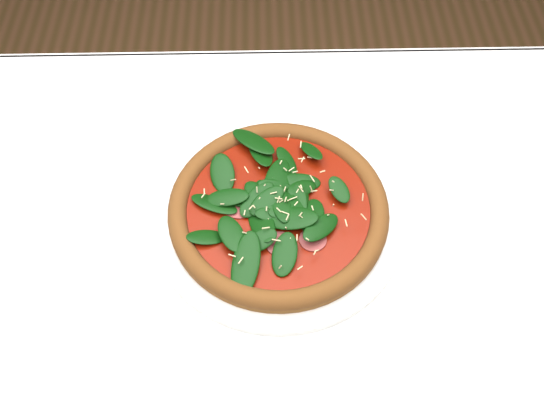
{
  "coord_description": "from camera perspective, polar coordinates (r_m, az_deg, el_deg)",
  "views": [
    {
      "loc": [
        0.04,
        -0.43,
        1.49
      ],
      "look_at": [
        0.05,
        0.06,
        0.77
      ],
      "focal_mm": 40.0,
      "sensor_mm": 36.0,
      "label": 1
    }
  ],
  "objects": [
    {
      "name": "dining_table",
      "position": [
        0.94,
        -3.03,
        -7.19
      ],
      "size": [
        1.21,
        0.81,
        0.75
      ],
      "color": "white",
      "rests_on": "ground"
    },
    {
      "name": "pizza",
      "position": [
        0.85,
        0.61,
        -0.28
      ],
      "size": [
        0.39,
        0.39,
        0.04
      ],
      "rotation": [
        0.0,
        0.0,
        0.28
      ],
      "color": "#9A5A25",
      "rests_on": "plate"
    },
    {
      "name": "plate",
      "position": [
        0.87,
        0.59,
        -1.04
      ],
      "size": [
        0.36,
        0.36,
        0.02
      ],
      "color": "white",
      "rests_on": "dining_table"
    },
    {
      "name": "ground",
      "position": [
        1.55,
        -1.92,
        -18.18
      ],
      "size": [
        6.0,
        6.0,
        0.0
      ],
      "primitive_type": "plane",
      "color": "brown",
      "rests_on": "ground"
    }
  ]
}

